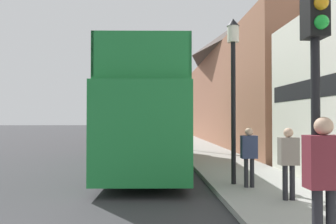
# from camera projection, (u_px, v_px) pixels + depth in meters

# --- Properties ---
(ground_plane) EXTENTS (144.00, 144.00, 0.00)m
(ground_plane) POSITION_uv_depth(u_px,v_px,m) (108.00, 144.00, 24.68)
(ground_plane) COLOR #333335
(sidewalk) EXTENTS (2.90, 108.00, 0.14)m
(sidewalk) POSITION_uv_depth(u_px,v_px,m) (196.00, 146.00, 22.03)
(sidewalk) COLOR #999993
(sidewalk) RESTS_ON ground_plane
(brick_terrace_rear) EXTENTS (6.00, 25.76, 10.00)m
(brick_terrace_rear) POSITION_uv_depth(u_px,v_px,m) (245.00, 80.00, 26.03)
(brick_terrace_rear) COLOR #9E664C
(brick_terrace_rear) RESTS_ON ground_plane
(tour_bus) EXTENTS (3.00, 10.40, 4.16)m
(tour_bus) POSITION_uv_depth(u_px,v_px,m) (150.00, 120.00, 13.04)
(tour_bus) COLOR #1E7A38
(tour_bus) RESTS_ON ground_plane
(parked_car_ahead_of_bus) EXTENTS (1.86, 4.48, 1.30)m
(parked_car_ahead_of_bus) POSITION_uv_depth(u_px,v_px,m) (159.00, 139.00, 21.54)
(parked_car_ahead_of_bus) COLOR #9E9EA3
(parked_car_ahead_of_bus) RESTS_ON ground_plane
(pedestrian_nearest) EXTENTS (0.48, 0.26, 1.83)m
(pedestrian_nearest) POSITION_uv_depth(u_px,v_px,m) (324.00, 172.00, 4.32)
(pedestrian_nearest) COLOR #232328
(pedestrian_nearest) RESTS_ON sidewalk
(pedestrian_second) EXTENTS (0.42, 0.23, 1.60)m
(pedestrian_second) POSITION_uv_depth(u_px,v_px,m) (289.00, 156.00, 7.28)
(pedestrian_second) COLOR #232328
(pedestrian_second) RESTS_ON sidewalk
(pedestrian_third) EXTENTS (0.41, 0.23, 1.57)m
(pedestrian_third) POSITION_uv_depth(u_px,v_px,m) (249.00, 151.00, 8.62)
(pedestrian_third) COLOR #232328
(pedestrian_third) RESTS_ON sidewalk
(traffic_signal) EXTENTS (0.28, 0.42, 3.75)m
(traffic_signal) POSITION_uv_depth(u_px,v_px,m) (316.00, 49.00, 4.42)
(traffic_signal) COLOR black
(traffic_signal) RESTS_ON sidewalk
(lamp_post_nearest) EXTENTS (0.35, 0.35, 4.61)m
(lamp_post_nearest) POSITION_uv_depth(u_px,v_px,m) (233.00, 69.00, 9.12)
(lamp_post_nearest) COLOR black
(lamp_post_nearest) RESTS_ON sidewalk
(lamp_post_second) EXTENTS (0.35, 0.35, 4.60)m
(lamp_post_second) POSITION_uv_depth(u_px,v_px,m) (186.00, 95.00, 19.08)
(lamp_post_second) COLOR black
(lamp_post_second) RESTS_ON sidewalk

